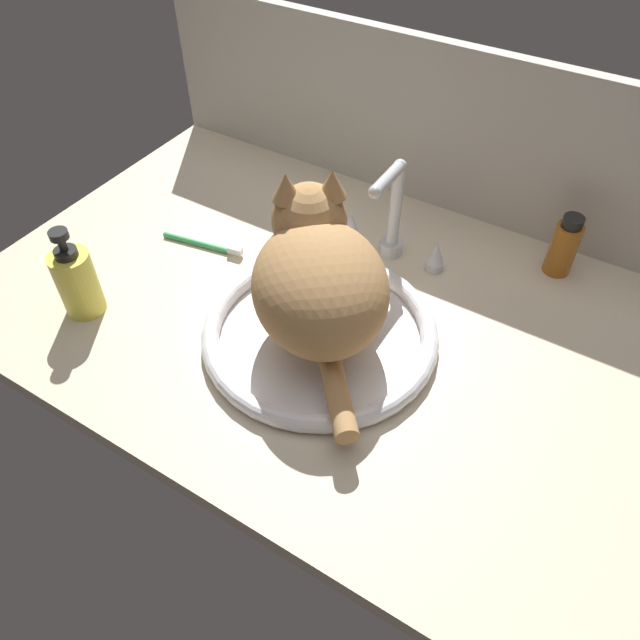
% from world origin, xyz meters
% --- Properties ---
extents(countertop, '(1.15, 0.71, 0.03)m').
position_xyz_m(countertop, '(0.00, 0.00, 0.01)').
color(countertop, beige).
rests_on(countertop, ground).
extents(backsplash_wall, '(1.15, 0.02, 0.33)m').
position_xyz_m(backsplash_wall, '(0.00, 0.37, 0.17)').
color(backsplash_wall, beige).
rests_on(backsplash_wall, ground).
extents(sink_basin, '(0.36, 0.36, 0.03)m').
position_xyz_m(sink_basin, '(0.02, -0.05, 0.04)').
color(sink_basin, white).
rests_on(sink_basin, countertop).
extents(faucet, '(0.20, 0.11, 0.19)m').
position_xyz_m(faucet, '(0.02, 0.18, 0.10)').
color(faucet, silver).
rests_on(faucet, countertop).
extents(cat, '(0.30, 0.32, 0.21)m').
position_xyz_m(cat, '(0.00, -0.04, 0.14)').
color(cat, tan).
rests_on(cat, sink_basin).
extents(amber_bottle, '(0.04, 0.04, 0.11)m').
position_xyz_m(amber_bottle, '(0.28, 0.29, 0.08)').
color(amber_bottle, '#B2661E').
rests_on(amber_bottle, countertop).
extents(soap_pump_bottle, '(0.06, 0.06, 0.16)m').
position_xyz_m(soap_pump_bottle, '(-0.34, -0.19, 0.09)').
color(soap_pump_bottle, '#E5DB4C').
rests_on(soap_pump_bottle, countertop).
extents(toothbrush, '(0.16, 0.04, 0.02)m').
position_xyz_m(toothbrush, '(-0.27, 0.03, 0.04)').
color(toothbrush, '#3FB266').
rests_on(toothbrush, countertop).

